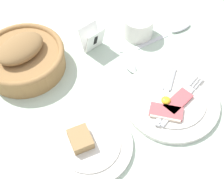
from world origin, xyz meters
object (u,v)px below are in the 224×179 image
(teaspoon_near_cup, at_px, (125,57))
(bread_plate, at_px, (89,144))
(sugar_cup, at_px, (138,26))
(number_card, at_px, (93,38))
(breakfast_plate, at_px, (171,100))
(teaspoon_by_saucer, at_px, (173,31))
(bread_basket, at_px, (23,57))

(teaspoon_near_cup, bearing_deg, bread_plate, -40.98)
(sugar_cup, xyz_separation_m, number_card, (-0.14, 0.02, 0.00))
(breakfast_plate, relative_size, teaspoon_by_saucer, 1.25)
(sugar_cup, distance_m, teaspoon_by_saucer, 0.11)
(breakfast_plate, bearing_deg, teaspoon_by_saucer, 51.95)
(bread_plate, xyz_separation_m, bread_basket, (-0.04, 0.29, 0.03))
(breakfast_plate, distance_m, number_card, 0.28)
(breakfast_plate, relative_size, bread_basket, 1.10)
(breakfast_plate, xyz_separation_m, teaspoon_by_saucer, (0.16, 0.20, -0.00))
(breakfast_plate, bearing_deg, bread_plate, -178.99)
(sugar_cup, distance_m, bread_basket, 0.33)
(breakfast_plate, bearing_deg, sugar_cup, 76.38)
(bread_basket, relative_size, teaspoon_by_saucer, 1.14)
(sugar_cup, height_order, teaspoon_by_saucer, sugar_cup)
(sugar_cup, xyz_separation_m, bread_basket, (-0.33, 0.05, 0.01))
(number_card, bearing_deg, bread_basket, 160.94)
(bread_plate, relative_size, sugar_cup, 2.26)
(number_card, distance_m, teaspoon_by_saucer, 0.25)
(breakfast_plate, xyz_separation_m, bread_plate, (-0.23, -0.00, 0.00))
(breakfast_plate, relative_size, number_card, 3.27)
(sugar_cup, bearing_deg, bread_plate, -139.51)
(sugar_cup, height_order, teaspoon_near_cup, sugar_cup)
(number_card, xyz_separation_m, teaspoon_near_cup, (0.06, -0.08, -0.03))
(breakfast_plate, relative_size, teaspoon_near_cup, 1.24)
(breakfast_plate, distance_m, bread_plate, 0.23)
(bread_basket, relative_size, number_card, 2.99)
(bread_plate, height_order, number_card, number_card)
(breakfast_plate, bearing_deg, teaspoon_near_cup, 97.02)
(teaspoon_by_saucer, bearing_deg, bread_basket, 167.12)
(breakfast_plate, height_order, teaspoon_by_saucer, breakfast_plate)
(breakfast_plate, xyz_separation_m, number_card, (-0.08, 0.26, 0.03))
(breakfast_plate, xyz_separation_m, sugar_cup, (0.06, 0.25, 0.03))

